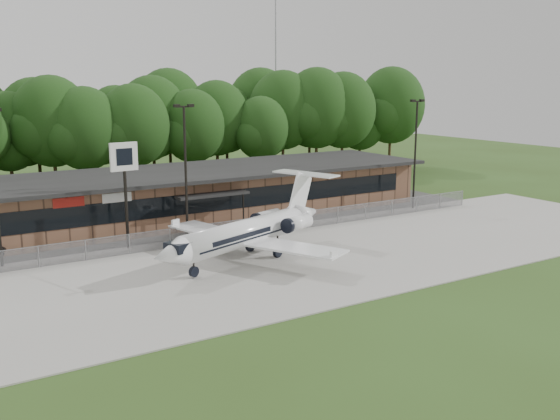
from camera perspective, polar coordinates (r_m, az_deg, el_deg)
ground at (r=36.76m, az=9.39°, el=-7.28°), size 160.00×160.00×0.00m
apron at (r=42.79m, az=2.34°, el=-4.34°), size 64.00×18.00×0.08m
parking_lot at (r=52.40m, az=-4.71°, el=-1.38°), size 50.00×9.00×0.06m
terminal at (r=55.89m, az=-6.83°, el=1.64°), size 41.00×11.65×4.30m
fence at (r=48.37m, az=-2.30°, el=-1.56°), size 46.00×0.04×1.52m
treeline at (r=71.97m, az=-13.08°, el=7.93°), size 72.00×12.00×15.00m
radio_mast at (r=86.68m, az=-0.39°, el=12.13°), size 0.20×0.20×25.00m
light_pole_mid at (r=46.59m, az=-8.64°, el=4.32°), size 1.55×0.30×10.23m
light_pole_right at (r=59.43m, az=12.29°, el=5.76°), size 1.55×0.30×10.23m
business_jet at (r=41.84m, az=-2.76°, el=-2.06°), size 15.71×14.05×5.37m
pole_sign at (r=45.32m, az=-14.04°, el=3.75°), size 2.02×0.41×7.67m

